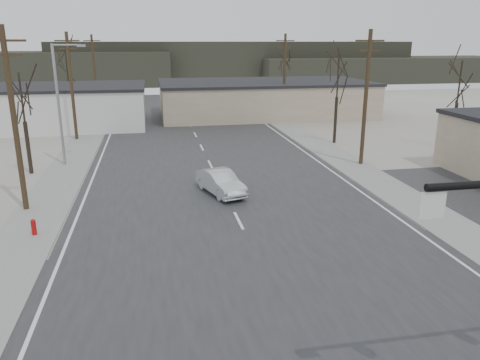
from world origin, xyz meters
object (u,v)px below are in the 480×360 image
(car_far_b, at_px, (130,97))
(fire_hydrant, at_px, (34,227))
(car_far_a, at_px, (213,112))
(sedan_crossing, at_px, (221,182))

(car_far_b, bearing_deg, fire_hydrant, -92.78)
(fire_hydrant, bearing_deg, car_far_a, 68.62)
(fire_hydrant, relative_size, car_far_a, 0.16)
(car_far_a, bearing_deg, car_far_b, -62.61)
(fire_hydrant, bearing_deg, car_far_b, 87.02)
(fire_hydrant, xyz_separation_m, sedan_crossing, (9.94, 4.73, 0.32))
(sedan_crossing, bearing_deg, car_far_b, 80.55)
(fire_hydrant, distance_m, sedan_crossing, 11.02)
(car_far_b, bearing_deg, car_far_a, -61.19)
(car_far_a, bearing_deg, fire_hydrant, 67.40)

